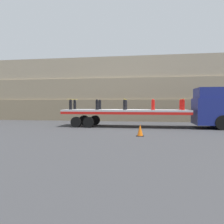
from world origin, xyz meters
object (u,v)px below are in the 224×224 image
truck_cab (212,108)px  flatbed_trailer (118,113)px  fire_hydrant_black_far_0 (75,105)px  fire_hydrant_red_near_3 (153,105)px  fire_hydrant_red_near_4 (183,105)px  fire_hydrant_black_far_1 (100,105)px  fire_hydrant_black_near_0 (71,105)px  fire_hydrant_black_near_1 (97,105)px  fire_hydrant_black_far_2 (126,105)px  fire_hydrant_red_far_4 (181,105)px  traffic_cone (140,130)px  fire_hydrant_black_near_2 (125,105)px  fire_hydrant_red_far_3 (153,105)px

truck_cab → flatbed_trailer: truck_cab is taller
truck_cab → fire_hydrant_black_far_0: 11.11m
flatbed_trailer → fire_hydrant_red_near_3: bearing=-10.7°
flatbed_trailer → fire_hydrant_red_near_4: bearing=-6.0°
flatbed_trailer → fire_hydrant_black_far_1: size_ratio=12.04×
fire_hydrant_black_near_0 → fire_hydrant_red_near_3: bearing=0.0°
flatbed_trailer → fire_hydrant_black_near_1: (-1.63, -0.53, 0.65)m
fire_hydrant_black_far_0 → fire_hydrant_black_far_1: 2.21m
fire_hydrant_red_near_4 → fire_hydrant_black_near_1: bearing=180.0°
fire_hydrant_black_far_2 → fire_hydrant_black_near_1: bearing=-154.4°
fire_hydrant_black_near_1 → fire_hydrant_red_far_4: (6.64, 1.06, 0.00)m
fire_hydrant_black_far_1 → fire_hydrant_red_near_4: same height
fire_hydrant_black_far_2 → truck_cab: bearing=-4.6°
fire_hydrant_red_near_3 → fire_hydrant_red_near_4: size_ratio=1.00×
fire_hydrant_black_near_0 → fire_hydrant_black_far_1: bearing=25.6°
fire_hydrant_black_far_0 → fire_hydrant_red_near_4: 8.92m
fire_hydrant_black_near_1 → fire_hydrant_black_far_1: (0.00, 1.06, 0.00)m
fire_hydrant_black_near_0 → fire_hydrant_black_far_0: same height
fire_hydrant_black_far_2 → traffic_cone: size_ratio=1.20×
fire_hydrant_black_far_0 → traffic_cone: bearing=-43.7°
fire_hydrant_black_near_2 → fire_hydrant_red_near_4: same height
fire_hydrant_black_far_0 → fire_hydrant_red_near_3: bearing=-9.1°
fire_hydrant_red_near_4 → traffic_cone: bearing=-124.6°
fire_hydrant_red_near_3 → fire_hydrant_red_near_4: bearing=0.0°
fire_hydrant_black_far_1 → fire_hydrant_red_far_3: size_ratio=1.00×
fire_hydrant_black_near_1 → fire_hydrant_red_far_4: bearing=9.1°
fire_hydrant_black_far_0 → traffic_cone: fire_hydrant_black_far_0 is taller
fire_hydrant_red_far_4 → fire_hydrant_black_far_1: bearing=180.0°
fire_hydrant_black_near_1 → fire_hydrant_red_far_3: same height
fire_hydrant_black_near_2 → fire_hydrant_black_far_2: bearing=90.0°
fire_hydrant_black_near_0 → fire_hydrant_black_far_0: (0.00, 1.06, 0.00)m
traffic_cone → fire_hydrant_black_far_1: bearing=122.9°
fire_hydrant_black_near_1 → fire_hydrant_black_near_2: (2.21, 0.00, 0.00)m
fire_hydrant_black_far_1 → fire_hydrant_red_far_4: same height
fire_hydrant_black_far_2 → fire_hydrant_red_far_3: bearing=0.0°
fire_hydrant_black_far_1 → fire_hydrant_black_near_1: bearing=-90.0°
fire_hydrant_black_far_2 → flatbed_trailer: bearing=-137.9°
fire_hydrant_black_near_0 → fire_hydrant_black_near_1: 2.21m
fire_hydrant_red_far_3 → traffic_cone: 5.78m
fire_hydrant_black_far_1 → flatbed_trailer: bearing=-18.1°
flatbed_trailer → fire_hydrant_red_far_3: fire_hydrant_red_far_3 is taller
flatbed_trailer → fire_hydrant_black_far_1: 1.83m
traffic_cone → fire_hydrant_red_near_3: bearing=79.1°
fire_hydrant_black_near_0 → fire_hydrant_black_near_1: same height
fire_hydrant_red_near_3 → fire_hydrant_red_near_4: same height
truck_cab → fire_hydrant_red_far_3: size_ratio=3.67×
fire_hydrant_black_near_2 → fire_hydrant_red_near_4: 4.43m
fire_hydrant_black_far_1 → fire_hydrant_black_far_2: size_ratio=1.00×
fire_hydrant_red_near_3 → fire_hydrant_red_far_3: 1.06m
truck_cab → traffic_cone: size_ratio=4.41×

